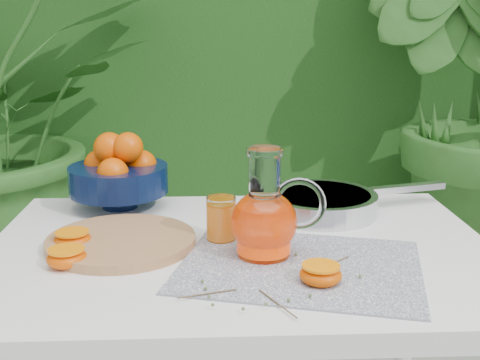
{
  "coord_description": "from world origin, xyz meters",
  "views": [
    {
      "loc": [
        -0.13,
        -1.19,
        1.18
      ],
      "look_at": [
        -0.08,
        -0.06,
        0.88
      ],
      "focal_mm": 45.0,
      "sensor_mm": 36.0,
      "label": 1
    }
  ],
  "objects_px": {
    "saute_pan": "(322,202)",
    "juice_pitcher": "(265,219)",
    "fruit_bowl": "(119,173)",
    "white_table": "(240,284)",
    "cutting_board": "(121,241)"
  },
  "relations": [
    {
      "from": "saute_pan",
      "to": "juice_pitcher",
      "type": "bearing_deg",
      "value": -120.72
    },
    {
      "from": "juice_pitcher",
      "to": "saute_pan",
      "type": "bearing_deg",
      "value": 59.28
    },
    {
      "from": "fruit_bowl",
      "to": "saute_pan",
      "type": "xyz_separation_m",
      "value": [
        0.47,
        -0.07,
        -0.06
      ]
    },
    {
      "from": "white_table",
      "to": "cutting_board",
      "type": "height_order",
      "value": "cutting_board"
    },
    {
      "from": "white_table",
      "to": "saute_pan",
      "type": "bearing_deg",
      "value": 45.73
    },
    {
      "from": "white_table",
      "to": "cutting_board",
      "type": "distance_m",
      "value": 0.25
    },
    {
      "from": "cutting_board",
      "to": "juice_pitcher",
      "type": "bearing_deg",
      "value": -13.82
    },
    {
      "from": "white_table",
      "to": "fruit_bowl",
      "type": "relative_size",
      "value": 4.09
    },
    {
      "from": "cutting_board",
      "to": "saute_pan",
      "type": "bearing_deg",
      "value": 23.63
    },
    {
      "from": "saute_pan",
      "to": "fruit_bowl",
      "type": "bearing_deg",
      "value": 171.6
    },
    {
      "from": "juice_pitcher",
      "to": "saute_pan",
      "type": "height_order",
      "value": "juice_pitcher"
    },
    {
      "from": "cutting_board",
      "to": "juice_pitcher",
      "type": "height_order",
      "value": "juice_pitcher"
    },
    {
      "from": "cutting_board",
      "to": "fruit_bowl",
      "type": "xyz_separation_m",
      "value": [
        -0.04,
        0.26,
        0.07
      ]
    },
    {
      "from": "white_table",
      "to": "saute_pan",
      "type": "height_order",
      "value": "saute_pan"
    },
    {
      "from": "juice_pitcher",
      "to": "saute_pan",
      "type": "xyz_separation_m",
      "value": [
        0.15,
        0.26,
        -0.05
      ]
    }
  ]
}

